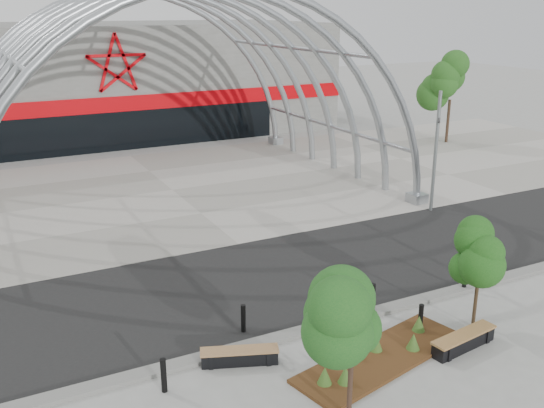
% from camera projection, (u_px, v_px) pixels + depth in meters
% --- Properties ---
extents(ground, '(140.00, 140.00, 0.00)m').
position_uv_depth(ground, '(331.00, 321.00, 18.55)').
color(ground, gray).
rests_on(ground, ground).
extents(road, '(140.00, 7.00, 0.02)m').
position_uv_depth(road, '(278.00, 277.00, 21.51)').
color(road, black).
rests_on(road, ground).
extents(forecourt, '(60.00, 17.00, 0.04)m').
position_uv_depth(forecourt, '(172.00, 190.00, 31.67)').
color(forecourt, '#9A968C').
rests_on(forecourt, ground).
extents(kerb, '(60.00, 0.50, 0.12)m').
position_uv_depth(kerb, '(336.00, 322.00, 18.32)').
color(kerb, slate).
rests_on(kerb, ground).
extents(arena_building, '(34.00, 15.24, 8.00)m').
position_uv_depth(arena_building, '(95.00, 79.00, 45.64)').
color(arena_building, slate).
rests_on(arena_building, ground).
extents(vault_canopy, '(20.80, 15.80, 20.36)m').
position_uv_depth(vault_canopy, '(172.00, 190.00, 31.67)').
color(vault_canopy, '#969CA1').
rests_on(vault_canopy, ground).
extents(planting_bed, '(5.67, 2.84, 0.57)m').
position_uv_depth(planting_bed, '(379.00, 355.00, 16.45)').
color(planting_bed, '#3E250E').
rests_on(planting_bed, ground).
extents(signal_pole, '(0.26, 0.80, 5.61)m').
position_uv_depth(signal_pole, '(436.00, 150.00, 27.66)').
color(signal_pole, gray).
rests_on(signal_pole, ground).
extents(street_tree_0, '(1.65, 1.65, 3.75)m').
position_uv_depth(street_tree_0, '(353.00, 316.00, 13.27)').
color(street_tree_0, black).
rests_on(street_tree_0, ground).
extents(street_tree_1, '(1.34, 1.34, 3.18)m').
position_uv_depth(street_tree_1, '(481.00, 256.00, 17.52)').
color(street_tree_1, black).
rests_on(street_tree_1, ground).
extents(bench_0, '(2.13, 1.18, 0.44)m').
position_uv_depth(bench_0, '(240.00, 357.00, 16.25)').
color(bench_0, black).
rests_on(bench_0, ground).
extents(bench_1, '(2.30, 0.79, 0.47)m').
position_uv_depth(bench_1, '(463.00, 341.00, 16.97)').
color(bench_1, black).
rests_on(bench_1, ground).
extents(bollard_0, '(0.15, 0.15, 0.92)m').
position_uv_depth(bollard_0, '(164.00, 375.00, 15.00)').
color(bollard_0, black).
rests_on(bollard_0, ground).
extents(bollard_1, '(0.14, 0.14, 0.88)m').
position_uv_depth(bollard_1, '(243.00, 319.00, 17.77)').
color(bollard_1, black).
rests_on(bollard_1, ground).
extents(bollard_2, '(0.15, 0.15, 0.96)m').
position_uv_depth(bollard_2, '(373.00, 298.00, 18.96)').
color(bollard_2, black).
rests_on(bollard_2, ground).
extents(bollard_3, '(0.14, 0.14, 0.90)m').
position_uv_depth(bollard_3, '(421.00, 318.00, 17.77)').
color(bollard_3, black).
rests_on(bollard_3, ground).
extents(bollard_4, '(0.15, 0.15, 0.91)m').
position_uv_depth(bollard_4, '(465.00, 278.00, 20.42)').
color(bollard_4, black).
rests_on(bollard_4, ground).
extents(bg_tree_1, '(2.70, 2.70, 5.91)m').
position_uv_depth(bg_tree_1, '(451.00, 82.00, 41.55)').
color(bg_tree_1, black).
rests_on(bg_tree_1, ground).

